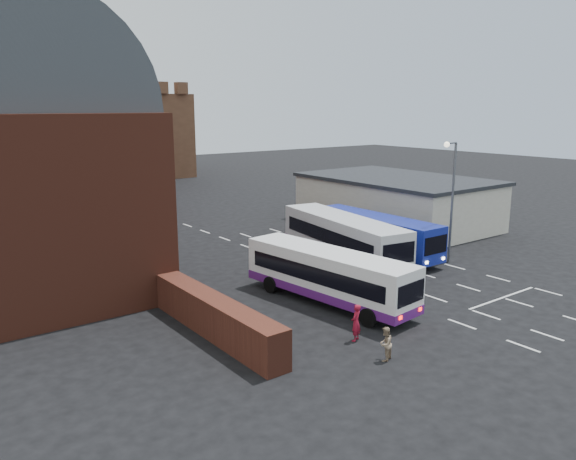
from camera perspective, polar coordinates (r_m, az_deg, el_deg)
ground at (r=31.12m, az=11.25°, el=-7.15°), size 180.00×180.00×0.00m
forecourt_wall at (r=26.17m, az=-7.38°, el=-8.75°), size 1.20×10.00×1.80m
cream_building at (r=50.53m, az=10.93°, el=2.95°), size 10.40×16.40×4.25m
brick_terrace at (r=67.44m, az=-23.32°, el=7.38°), size 22.00×10.00×11.00m
castle_keep at (r=89.93m, az=-19.02°, el=9.07°), size 22.00×22.00×12.00m
bus_white_outbound at (r=30.02m, az=4.13°, el=-4.31°), size 3.56×10.59×2.83m
bus_white_inbound at (r=37.61m, az=5.62°, el=-0.61°), size 4.33×11.75×3.13m
bus_blue at (r=39.76m, az=8.87°, el=-0.22°), size 2.67×10.47×2.85m
bus_red_double at (r=57.85m, az=-15.81°, el=4.05°), size 3.88×11.09×4.34m
street_lamp at (r=38.29m, az=16.25°, el=3.86°), size 1.63×0.59×8.15m
pedestrian_red at (r=25.62m, az=6.91°, el=-9.32°), size 0.74×0.63×1.71m
pedestrian_beige at (r=23.99m, az=9.86°, el=-11.33°), size 0.85×0.76×1.45m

